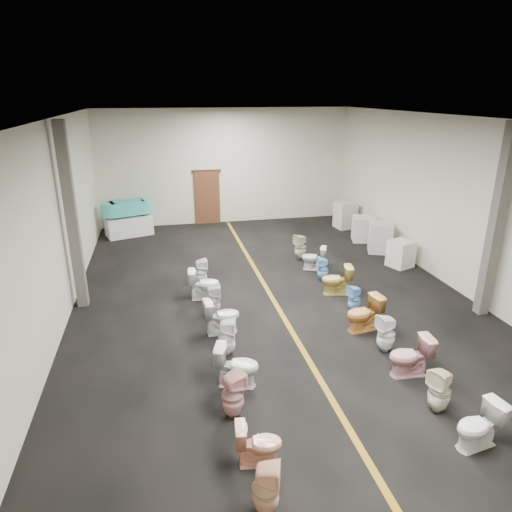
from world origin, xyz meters
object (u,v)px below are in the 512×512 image
object	(u,v)px
toilet_right_4	(386,333)
toilet_left_8	(204,284)
bathtub	(127,207)
toilet_left_4	(237,366)
toilet_left_3	(233,395)
toilet_right_2	(440,390)
toilet_right_5	(364,314)
toilet_left_9	(201,272)
toilet_right_10	(300,247)
appliance_crate_d	(345,215)
toilet_left_1	(266,489)
toilet_left_2	(259,444)
display_table	(129,226)
toilet_right_7	(337,280)
toilet_right_8	(323,269)
toilet_right_3	(410,356)
toilet_right_9	(314,258)
toilet_left_7	(213,300)
appliance_crate_b	(380,238)
appliance_crate_c	(364,229)
toilet_right_1	(479,426)
appliance_crate_a	(401,254)
toilet_right_6	(354,299)
toilet_left_5	(227,337)
toilet_left_6	(222,316)

from	to	relation	value
toilet_right_4	toilet_left_8	bearing A→B (deg)	-141.91
bathtub	toilet_left_4	xyz separation A→B (m)	(2.34, -10.00, -0.67)
toilet_left_3	toilet_right_4	distance (m)	3.65
toilet_right_2	toilet_right_5	bearing A→B (deg)	157.37
toilet_left_9	toilet_right_10	xyz separation A→B (m)	(3.32, 1.44, 0.03)
appliance_crate_d	toilet_left_1	size ratio (longest dim) A/B	1.33
toilet_left_2	toilet_right_4	world-z (taller)	toilet_right_4
toilet_right_2	toilet_left_4	bearing A→B (deg)	-137.73
display_table	toilet_left_1	xyz separation A→B (m)	(2.22, -12.73, 0.02)
toilet_right_7	toilet_right_8	world-z (taller)	toilet_right_7
toilet_right_3	toilet_right_9	world-z (taller)	toilet_right_3
toilet_left_4	toilet_left_7	bearing A→B (deg)	19.90
toilet_left_3	toilet_right_4	bearing A→B (deg)	-91.97
appliance_crate_b	toilet_right_3	distance (m)	7.20
appliance_crate_c	toilet_right_10	distance (m)	3.14
toilet_left_3	toilet_right_2	size ratio (longest dim) A/B	1.01
toilet_right_5	toilet_right_8	xyz separation A→B (m)	(0.11, 2.94, -0.07)
toilet_right_5	toilet_right_10	xyz separation A→B (m)	(0.01, 4.74, -0.00)
toilet_right_1	toilet_right_8	world-z (taller)	toilet_right_1
toilet_right_1	toilet_right_7	bearing A→B (deg)	170.60
appliance_crate_c	toilet_left_2	size ratio (longest dim) A/B	1.28
display_table	toilet_left_2	distance (m)	12.13
appliance_crate_a	toilet_left_1	size ratio (longest dim) A/B	1.07
toilet_right_10	toilet_right_5	bearing A→B (deg)	-22.23
appliance_crate_a	toilet_right_8	size ratio (longest dim) A/B	1.19
toilet_right_8	toilet_left_1	bearing A→B (deg)	-21.20
toilet_right_9	display_table	bearing A→B (deg)	-106.81
bathtub	appliance_crate_b	distance (m)	9.09
toilet_right_6	toilet_right_10	world-z (taller)	toilet_right_10
toilet_right_2	appliance_crate_b	bearing A→B (deg)	136.70
toilet_right_10	toilet_left_1	bearing A→B (deg)	-42.14
toilet_left_9	toilet_right_7	size ratio (longest dim) A/B	0.97
appliance_crate_b	toilet_right_1	xyz separation A→B (m)	(-2.68, -8.58, -0.12)
toilet_right_5	toilet_right_6	distance (m)	0.93
appliance_crate_b	toilet_left_7	size ratio (longest dim) A/B	1.27
appliance_crate_d	toilet_left_8	bearing A→B (deg)	-138.63
toilet_right_9	toilet_left_1	bearing A→B (deg)	0.90
display_table	toilet_left_2	bearing A→B (deg)	-79.01
toilet_left_9	toilet_right_1	xyz separation A→B (m)	(3.45, -7.00, -0.01)
appliance_crate_d	toilet_left_5	bearing A→B (deg)	-126.07
toilet_left_2	toilet_left_8	distance (m)	5.76
toilet_right_8	toilet_right_9	bearing A→B (deg)	-177.29
toilet_left_3	toilet_left_6	distance (m)	2.82
appliance_crate_d	toilet_left_7	distance (m)	8.77
toilet_right_3	toilet_right_4	bearing A→B (deg)	-174.52
toilet_right_2	toilet_right_10	world-z (taller)	toilet_right_10
toilet_left_2	toilet_left_9	distance (m)	6.62
appliance_crate_d	toilet_right_8	distance (m)	5.60
appliance_crate_d	toilet_left_3	distance (m)	11.81
toilet_left_7	toilet_right_3	xyz separation A→B (m)	(3.30, -3.24, 0.02)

